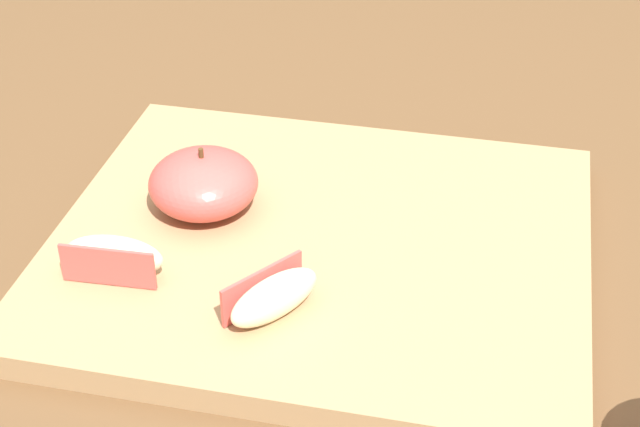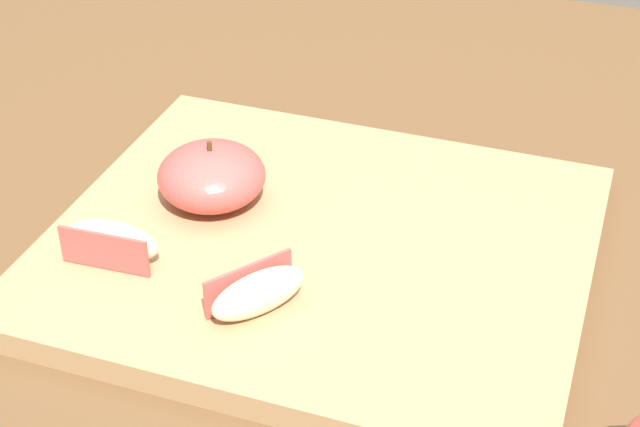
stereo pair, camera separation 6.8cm
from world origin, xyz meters
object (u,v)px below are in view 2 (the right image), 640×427
Objects in this scene: apple_wedge_middle at (258,292)px; cutting_board at (320,248)px; apple_half_skin_up at (212,176)px; apple_wedge_right at (112,242)px.

cutting_board is at bearing 83.16° from apple_wedge_middle.
apple_wedge_right is at bearing -111.14° from apple_half_skin_up.
apple_half_skin_up is at bearing 169.01° from cutting_board.
apple_wedge_middle is (0.08, -0.10, -0.01)m from apple_half_skin_up.
apple_half_skin_up is at bearing 68.86° from apple_wedge_right.
apple_half_skin_up is 1.16× the size of apple_wedge_right.
apple_wedge_right is (-0.03, -0.09, -0.01)m from apple_half_skin_up.
apple_wedge_middle is at bearing -8.71° from apple_wedge_right.
apple_half_skin_up reaches higher than cutting_board.
apple_half_skin_up reaches higher than apple_wedge_right.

